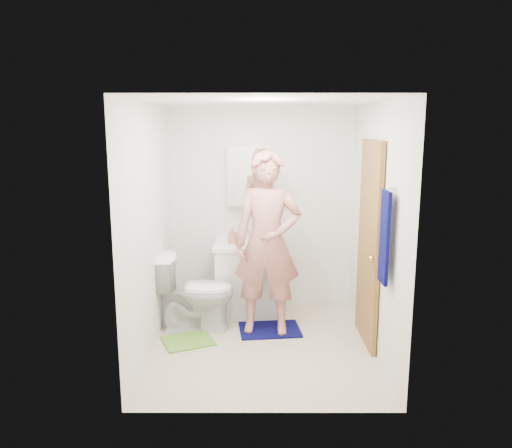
{
  "coord_description": "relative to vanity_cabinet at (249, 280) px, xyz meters",
  "views": [
    {
      "loc": [
        -0.06,
        -4.7,
        2.18
      ],
      "look_at": [
        -0.06,
        0.25,
        1.2
      ],
      "focal_mm": 35.0,
      "sensor_mm": 36.0,
      "label": 1
    }
  ],
  "objects": [
    {
      "name": "toilet",
      "position": [
        -0.57,
        -0.47,
        0.02
      ],
      "size": [
        0.83,
        0.49,
        0.84
      ],
      "primitive_type": "imported",
      "rotation": [
        0.0,
        0.0,
        1.6
      ],
      "color": "white",
      "rests_on": "floor"
    },
    {
      "name": "floor",
      "position": [
        0.15,
        -0.91,
        -0.41
      ],
      "size": [
        2.2,
        2.4,
        0.02
      ],
      "primitive_type": "cube",
      "color": "beige",
      "rests_on": "ground"
    },
    {
      "name": "soap_dispenser",
      "position": [
        -0.19,
        -0.03,
        0.54
      ],
      "size": [
        0.11,
        0.11,
        0.19
      ],
      "primitive_type": "imported",
      "rotation": [
        0.0,
        0.0,
        -0.34
      ],
      "color": "#C9685E",
      "rests_on": "countertop"
    },
    {
      "name": "medicine_cabinet",
      "position": [
        0.0,
        0.22,
        1.2
      ],
      "size": [
        0.5,
        0.12,
        0.7
      ],
      "primitive_type": "cube",
      "color": "white",
      "rests_on": "wall_back"
    },
    {
      "name": "toothbrush_cup",
      "position": [
        0.16,
        0.08,
        0.5
      ],
      "size": [
        0.14,
        0.14,
        0.09
      ],
      "primitive_type": "imported",
      "rotation": [
        0.0,
        0.0,
        -0.2
      ],
      "color": "#803B82",
      "rests_on": "countertop"
    },
    {
      "name": "wall_front",
      "position": [
        0.15,
        -2.12,
        0.8
      ],
      "size": [
        2.2,
        0.02,
        2.4
      ],
      "primitive_type": "cube",
      "color": "white",
      "rests_on": "ground"
    },
    {
      "name": "door",
      "position": [
        1.22,
        -0.76,
        0.62
      ],
      "size": [
        0.05,
        0.8,
        2.05
      ],
      "primitive_type": "cube",
      "color": "#9F692C",
      "rests_on": "ground"
    },
    {
      "name": "mirror_panel",
      "position": [
        0.0,
        0.16,
        1.2
      ],
      "size": [
        0.46,
        0.01,
        0.66
      ],
      "primitive_type": "cube",
      "color": "white",
      "rests_on": "wall_back"
    },
    {
      "name": "towel_hook",
      "position": [
        1.22,
        -1.48,
        1.27
      ],
      "size": [
        0.06,
        0.02,
        0.02
      ],
      "primitive_type": "cylinder",
      "rotation": [
        0.0,
        1.57,
        0.0
      ],
      "color": "silver",
      "rests_on": "wall_right"
    },
    {
      "name": "bath_mat",
      "position": [
        0.23,
        -0.54,
        -0.39
      ],
      "size": [
        0.69,
        0.53,
        0.02
      ],
      "primitive_type": "cube",
      "rotation": [
        0.0,
        0.0,
        0.11
      ],
      "color": "#070846",
      "rests_on": "floor"
    },
    {
      "name": "countertop",
      "position": [
        0.0,
        0.0,
        0.43
      ],
      "size": [
        0.79,
        0.59,
        0.05
      ],
      "primitive_type": "cube",
      "color": "white",
      "rests_on": "vanity_cabinet"
    },
    {
      "name": "wall_back",
      "position": [
        0.15,
        0.3,
        0.8
      ],
      "size": [
        2.2,
        0.02,
        2.4
      ],
      "primitive_type": "cube",
      "color": "white",
      "rests_on": "ground"
    },
    {
      "name": "wall_right",
      "position": [
        1.26,
        -0.91,
        0.8
      ],
      "size": [
        0.02,
        2.4,
        2.4
      ],
      "primitive_type": "cube",
      "color": "white",
      "rests_on": "ground"
    },
    {
      "name": "vanity_cabinet",
      "position": [
        0.0,
        0.0,
        0.0
      ],
      "size": [
        0.75,
        0.55,
        0.8
      ],
      "primitive_type": "cube",
      "color": "white",
      "rests_on": "floor"
    },
    {
      "name": "sink_basin",
      "position": [
        0.0,
        0.0,
        0.44
      ],
      "size": [
        0.4,
        0.4,
        0.03
      ],
      "primitive_type": "cylinder",
      "color": "white",
      "rests_on": "countertop"
    },
    {
      "name": "ceiling",
      "position": [
        0.15,
        -0.91,
        2.01
      ],
      "size": [
        2.2,
        2.4,
        0.02
      ],
      "primitive_type": "cube",
      "color": "white",
      "rests_on": "ground"
    },
    {
      "name": "towel",
      "position": [
        1.18,
        -1.48,
        0.85
      ],
      "size": [
        0.03,
        0.24,
        0.8
      ],
      "primitive_type": "cube",
      "color": "#070846",
      "rests_on": "wall_right"
    },
    {
      "name": "green_rug",
      "position": [
        -0.61,
        -0.82,
        -0.39
      ],
      "size": [
        0.61,
        0.57,
        0.02
      ],
      "primitive_type": "cube",
      "rotation": [
        0.0,
        0.0,
        0.41
      ],
      "color": "#66A236",
      "rests_on": "floor"
    },
    {
      "name": "man",
      "position": [
        0.2,
        -0.57,
        0.58
      ],
      "size": [
        0.73,
        0.51,
        1.92
      ],
      "primitive_type": "imported",
      "rotation": [
        0.0,
        0.0,
        -0.08
      ],
      "color": "#BE746B",
      "rests_on": "bath_mat"
    },
    {
      "name": "faucet",
      "position": [
        0.0,
        0.18,
        0.51
      ],
      "size": [
        0.03,
        0.03,
        0.12
      ],
      "primitive_type": "cylinder",
      "color": "silver",
      "rests_on": "countertop"
    },
    {
      "name": "wall_left",
      "position": [
        -0.96,
        -0.91,
        0.8
      ],
      "size": [
        0.02,
        2.4,
        2.4
      ],
      "primitive_type": "cube",
      "color": "white",
      "rests_on": "ground"
    },
    {
      "name": "door_knob",
      "position": [
        1.18,
        -1.08,
        0.55
      ],
      "size": [
        0.07,
        0.07,
        0.07
      ],
      "primitive_type": "sphere",
      "color": "gold",
      "rests_on": "door"
    }
  ]
}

